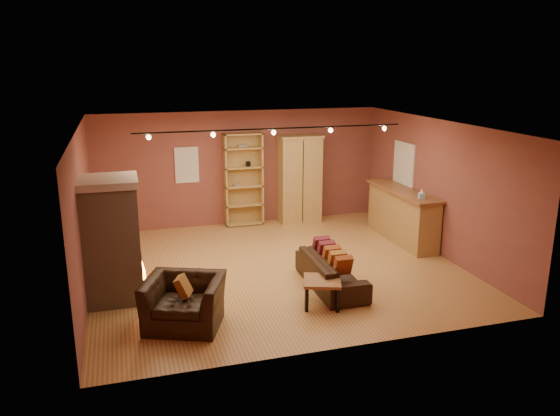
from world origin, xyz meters
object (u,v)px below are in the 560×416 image
object	(u,v)px
armoire	(299,179)
loveseat	(331,266)
fireplace	(112,240)
armchair	(184,294)
coffee_table	(322,283)
bar_counter	(402,215)
bookcase	(243,178)

from	to	relation	value
armoire	loveseat	world-z (taller)	armoire
fireplace	armchair	distance (m)	1.74
coffee_table	armchair	bearing A→B (deg)	-178.71
fireplace	bar_counter	distance (m)	6.43
armchair	fireplace	bearing A→B (deg)	149.56
armoire	armchair	world-z (taller)	armoire
loveseat	armchair	size ratio (longest dim) A/B	1.42
armoire	armchair	distance (m)	6.02
bookcase	armoire	xyz separation A→B (m)	(1.41, -0.16, -0.06)
armoire	coffee_table	bearing A→B (deg)	-104.05
bookcase	loveseat	distance (m)	4.39
bar_counter	armchair	distance (m)	5.92
loveseat	coffee_table	bearing A→B (deg)	148.94
armoire	loveseat	size ratio (longest dim) A/B	1.13
bookcase	armchair	size ratio (longest dim) A/B	1.68
bar_counter	fireplace	bearing A→B (deg)	-166.79
fireplace	loveseat	world-z (taller)	fireplace
bar_counter	armchair	world-z (taller)	bar_counter
fireplace	bookcase	bearing A→B (deg)	50.45
fireplace	coffee_table	size ratio (longest dim) A/B	2.74
fireplace	bookcase	world-z (taller)	bookcase
armchair	coffee_table	distance (m)	2.28
armoire	armchair	size ratio (longest dim) A/B	1.61
coffee_table	armoire	bearing A→B (deg)	75.95
fireplace	armchair	bearing A→B (deg)	-52.18
coffee_table	bar_counter	bearing A→B (deg)	42.58
fireplace	armoire	world-z (taller)	armoire
armoire	coffee_table	size ratio (longest dim) A/B	2.83
armoire	coffee_table	world-z (taller)	armoire
armchair	bar_counter	bearing A→B (deg)	49.61
bookcase	bar_counter	bearing A→B (deg)	-35.62
loveseat	coffee_table	distance (m)	0.83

